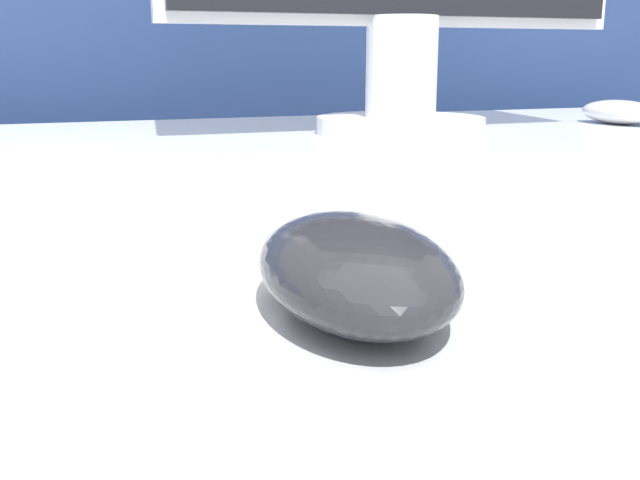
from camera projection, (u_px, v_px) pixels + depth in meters
The scene contains 4 objects.
partition_panel at pixel (129, 238), 1.24m from camera, with size 5.00×0.03×1.12m.
computer_mouse_near at pixel (355, 267), 0.27m from camera, with size 0.08×0.13×0.03m.
keyboard at pixel (120, 194), 0.44m from camera, with size 0.46×0.20×0.02m.
computer_mouse_far at pixel (619, 112), 1.01m from camera, with size 0.08×0.13×0.03m.
Camera 1 is at (-0.12, -0.51, 0.85)m, focal length 42.00 mm.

